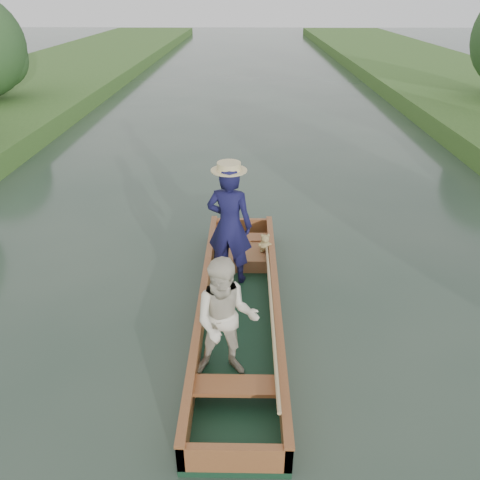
{
  "coord_description": "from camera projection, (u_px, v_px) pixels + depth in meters",
  "views": [
    {
      "loc": [
        0.1,
        -5.39,
        4.15
      ],
      "look_at": [
        0.0,
        0.6,
        0.95
      ],
      "focal_mm": 35.0,
      "sensor_mm": 36.0,
      "label": 1
    }
  ],
  "objects": [
    {
      "name": "punt",
      "position": [
        234.0,
        281.0,
        6.44
      ],
      "size": [
        1.13,
        5.0,
        2.0
      ],
      "color": "#13321F",
      "rests_on": "ground"
    },
    {
      "name": "trees_far",
      "position": [
        235.0,
        57.0,
        12.93
      ],
      "size": [
        23.05,
        12.92,
        4.69
      ],
      "color": "#47331E",
      "rests_on": "ground"
    },
    {
      "name": "ground",
      "position": [
        239.0,
        318.0,
        6.71
      ],
      "size": [
        120.0,
        120.0,
        0.0
      ],
      "primitive_type": "plane",
      "color": "#283D30",
      "rests_on": "ground"
    }
  ]
}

